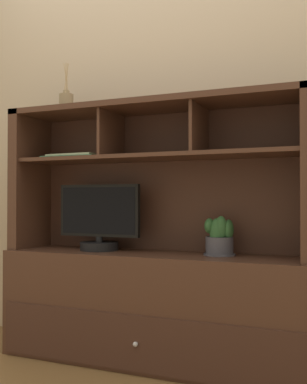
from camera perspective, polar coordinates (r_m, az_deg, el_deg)
floor_plane at (r=2.48m, az=0.00°, el=-20.55°), size 6.00×6.00×0.02m
back_wall at (r=2.62m, az=1.99°, el=11.77°), size 6.00×0.02×2.80m
media_console at (r=2.38m, az=0.06°, el=-10.90°), size 1.58×0.43×1.32m
tv_monitor at (r=2.48m, az=-6.75°, el=-3.63°), size 0.47×0.21×0.35m
potted_orchid at (r=2.27m, az=8.19°, el=-5.63°), size 0.16×0.16×0.19m
magazine_stack_left at (r=2.56m, az=-9.85°, el=4.36°), size 0.32×0.20×0.02m
diffuser_bottle at (r=2.62m, az=-10.79°, el=11.00°), size 0.08×0.08×0.26m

